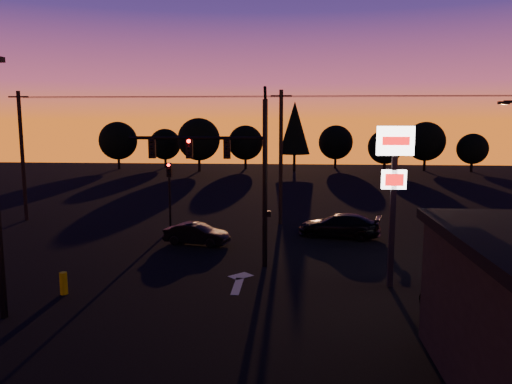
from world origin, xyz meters
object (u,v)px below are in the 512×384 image
(pylon_sign, at_px, (394,172))
(secondary_signal, at_px, (169,186))
(bollard, at_px, (64,283))
(car_right, at_px, (339,225))
(suv_parked, at_px, (479,316))
(car_mid, at_px, (197,234))
(traffic_signal_mast, at_px, (231,165))

(pylon_sign, bearing_deg, secondary_signal, 140.23)
(bollard, relative_size, car_right, 0.19)
(secondary_signal, xyz_separation_m, car_right, (10.66, -1.04, -2.15))
(pylon_sign, bearing_deg, car_right, 98.52)
(suv_parked, bearing_deg, car_mid, 120.47)
(bollard, bearing_deg, traffic_signal_mast, 35.22)
(traffic_signal_mast, height_order, bollard, traffic_signal_mast)
(pylon_sign, bearing_deg, suv_parked, -66.68)
(traffic_signal_mast, xyz_separation_m, suv_parked, (9.11, -7.15, -4.31))
(pylon_sign, relative_size, car_mid, 1.84)
(secondary_signal, bearing_deg, pylon_sign, -39.77)
(secondary_signal, bearing_deg, car_right, -5.55)
(secondary_signal, height_order, bollard, secondary_signal)
(traffic_signal_mast, height_order, car_mid, traffic_signal_mast)
(car_mid, bearing_deg, car_right, -61.27)
(traffic_signal_mast, relative_size, pylon_sign, 1.26)
(secondary_signal, relative_size, car_mid, 1.17)
(pylon_sign, relative_size, bollard, 7.42)
(bollard, bearing_deg, car_right, 42.09)
(pylon_sign, height_order, car_right, pylon_sign)
(car_mid, relative_size, car_right, 0.75)
(traffic_signal_mast, bearing_deg, car_right, 48.27)
(car_right, bearing_deg, pylon_sign, 22.42)
(car_right, xyz_separation_m, suv_parked, (3.35, -13.61, -0.09))
(traffic_signal_mast, height_order, pylon_sign, traffic_signal_mast)
(secondary_signal, xyz_separation_m, car_mid, (2.39, -3.47, -2.25))
(car_mid, relative_size, suv_parked, 0.82)
(traffic_signal_mast, bearing_deg, secondary_signal, 123.19)
(pylon_sign, distance_m, suv_parked, 6.64)
(suv_parked, bearing_deg, secondary_signal, 118.08)
(secondary_signal, height_order, car_right, secondary_signal)
(car_right, relative_size, suv_parked, 1.09)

